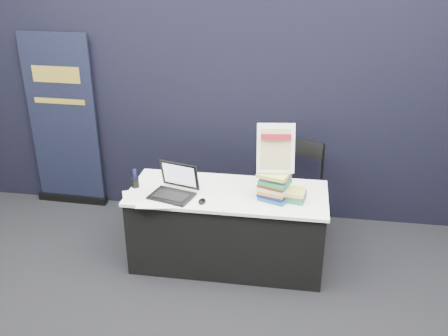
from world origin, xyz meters
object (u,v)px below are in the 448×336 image
(book_stack_short, at_px, (292,195))
(pullup_banner, at_px, (64,132))
(display_table, at_px, (228,227))
(stacking_chair, at_px, (300,187))
(laptop, at_px, (173,188))
(info_sign, at_px, (276,149))
(book_stack_tall, at_px, (274,186))

(book_stack_short, bearing_deg, pullup_banner, 158.64)
(display_table, bearing_deg, stacking_chair, 41.40)
(laptop, distance_m, info_sign, 0.99)
(book_stack_tall, relative_size, stacking_chair, 0.28)
(display_table, bearing_deg, book_stack_short, -6.12)
(display_table, xyz_separation_m, book_stack_tall, (0.42, -0.08, 0.50))
(display_table, distance_m, laptop, 0.66)
(laptop, relative_size, book_stack_short, 1.61)
(laptop, bearing_deg, display_table, 30.01)
(display_table, relative_size, book_stack_tall, 6.34)
(info_sign, distance_m, stacking_chair, 0.93)
(book_stack_tall, xyz_separation_m, book_stack_short, (0.16, 0.02, -0.08))
(display_table, bearing_deg, info_sign, -7.07)
(info_sign, height_order, pullup_banner, pullup_banner)
(book_stack_tall, height_order, stacking_chair, stacking_chair)
(display_table, height_order, pullup_banner, pullup_banner)
(display_table, relative_size, laptop, 4.22)
(display_table, bearing_deg, book_stack_tall, -11.15)
(book_stack_tall, height_order, book_stack_short, book_stack_tall)
(info_sign, height_order, stacking_chair, info_sign)
(laptop, bearing_deg, info_sign, 19.85)
(laptop, relative_size, pullup_banner, 0.22)
(stacking_chair, bearing_deg, info_sign, -92.03)
(pullup_banner, bearing_deg, book_stack_tall, -21.25)
(info_sign, xyz_separation_m, stacking_chair, (0.23, 0.62, -0.65))
(display_table, height_order, book_stack_tall, book_stack_tall)
(display_table, distance_m, book_stack_short, 0.72)
(display_table, height_order, laptop, laptop)
(pullup_banner, bearing_deg, display_table, -23.52)
(info_sign, relative_size, pullup_banner, 0.22)
(info_sign, xyz_separation_m, pullup_banner, (-2.42, 1.00, -0.34))
(display_table, height_order, info_sign, info_sign)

